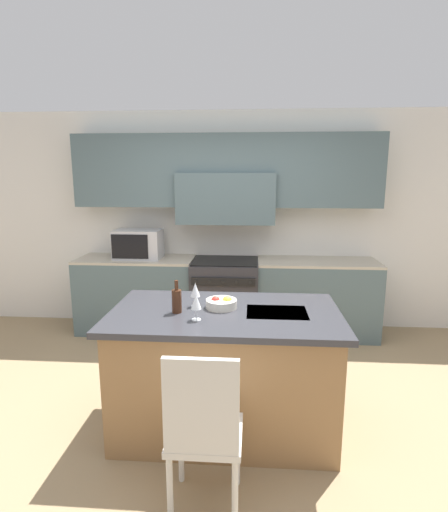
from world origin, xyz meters
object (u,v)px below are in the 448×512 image
(wine_glass_near, at_px, (196,303))
(wine_glass_far, at_px, (195,291))
(fruit_bowl, at_px, (222,303))
(wine_bottle, at_px, (177,300))
(island_chair, at_px, (204,428))
(microwave, at_px, (138,244))
(range_stove, at_px, (225,297))

(wine_glass_near, distance_m, wine_glass_far, 0.29)
(fruit_bowl, bearing_deg, wine_bottle, -158.55)
(wine_glass_near, relative_size, fruit_bowl, 0.80)
(island_chair, relative_size, wine_glass_near, 5.45)
(wine_bottle, distance_m, fruit_bowl, 0.34)
(wine_glass_near, bearing_deg, fruit_bowl, 60.54)
(microwave, xyz_separation_m, wine_glass_near, (1.01, -2.12, -0.03))
(island_chair, bearing_deg, wine_glass_far, 100.52)
(wine_glass_far, xyz_separation_m, fruit_bowl, (0.20, -0.02, -0.09))
(wine_bottle, xyz_separation_m, wine_glass_far, (0.12, 0.14, 0.04))
(range_stove, xyz_separation_m, wine_bottle, (-0.22, -1.96, 0.57))
(range_stove, bearing_deg, wine_glass_near, -91.42)
(wine_bottle, distance_m, wine_glass_near, 0.22)
(range_stove, xyz_separation_m, microwave, (-1.07, 0.02, 0.64))
(range_stove, distance_m, microwave, 1.24)
(range_stove, height_order, fruit_bowl, fruit_bowl)
(microwave, bearing_deg, island_chair, -67.59)
(microwave, bearing_deg, wine_glass_near, -64.45)
(wine_bottle, xyz_separation_m, fruit_bowl, (0.32, 0.12, -0.05))
(range_stove, height_order, microwave, microwave)
(range_stove, xyz_separation_m, island_chair, (0.07, -2.75, 0.10))
(microwave, relative_size, wine_bottle, 2.33)
(island_chair, xyz_separation_m, wine_bottle, (-0.29, 0.79, 0.47))
(range_stove, xyz_separation_m, fruit_bowl, (0.10, -1.83, 0.52))
(wine_glass_near, bearing_deg, microwave, 115.55)
(island_chair, bearing_deg, fruit_bowl, 88.29)
(wine_bottle, bearing_deg, range_stove, 83.71)
(microwave, distance_m, fruit_bowl, 2.19)
(wine_glass_far, bearing_deg, microwave, 117.80)
(range_stove, distance_m, island_chair, 2.75)
(range_stove, height_order, wine_glass_far, wine_glass_far)
(range_stove, xyz_separation_m, wine_glass_far, (-0.10, -1.82, 0.61))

